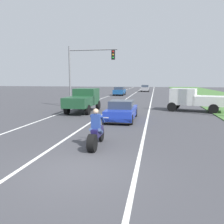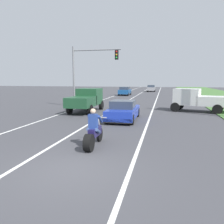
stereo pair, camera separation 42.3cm
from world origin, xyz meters
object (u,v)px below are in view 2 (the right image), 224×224
object	(u,v)px
sports_car_blue	(123,111)
pickup_truck_left_lane_dark_green	(86,99)
pickup_truck_right_shoulder_white	(198,99)
traffic_light_mast_near	(88,67)
distant_car_further_ahead	(151,88)
motorcycle_with_rider	(93,133)
distant_car_far_ahead	(125,91)

from	to	relation	value
sports_car_blue	pickup_truck_left_lane_dark_green	distance (m)	5.16
pickup_truck_left_lane_dark_green	pickup_truck_right_shoulder_white	size ratio (longest dim) A/B	0.93
traffic_light_mast_near	distant_car_further_ahead	bearing A→B (deg)	81.89
motorcycle_with_rider	distant_car_far_ahead	distance (m)	31.38
traffic_light_mast_near	distant_car_further_ahead	world-z (taller)	traffic_light_mast_near
motorcycle_with_rider	pickup_truck_left_lane_dark_green	world-z (taller)	pickup_truck_left_lane_dark_green
motorcycle_with_rider	traffic_light_mast_near	size ratio (longest dim) A/B	0.37
pickup_truck_left_lane_dark_green	traffic_light_mast_near	size ratio (longest dim) A/B	0.80
traffic_light_mast_near	distant_car_far_ahead	world-z (taller)	traffic_light_mast_near
distant_car_far_ahead	pickup_truck_left_lane_dark_green	bearing A→B (deg)	-89.65
sports_car_blue	distant_car_further_ahead	xyz separation A→B (m)	(-0.12, 38.31, 0.14)
motorcycle_with_rider	distant_car_further_ahead	size ratio (longest dim) A/B	0.55
distant_car_further_ahead	distant_car_far_ahead	bearing A→B (deg)	-105.62
traffic_light_mast_near	distant_car_further_ahead	size ratio (longest dim) A/B	1.50
distant_car_further_ahead	motorcycle_with_rider	bearing A→B (deg)	-89.98
motorcycle_with_rider	distant_car_far_ahead	world-z (taller)	motorcycle_with_rider
motorcycle_with_rider	sports_car_blue	distance (m)	6.61
distant_car_further_ahead	sports_car_blue	bearing A→B (deg)	-89.82
pickup_truck_left_lane_dark_green	traffic_light_mast_near	world-z (taller)	traffic_light_mast_near
sports_car_blue	distant_car_far_ahead	size ratio (longest dim) A/B	1.08
pickup_truck_left_lane_dark_green	distant_car_further_ahead	xyz separation A→B (m)	(3.72, 34.90, -0.33)
traffic_light_mast_near	distant_car_further_ahead	xyz separation A→B (m)	(4.54, 31.84, -3.24)
sports_car_blue	distant_car_further_ahead	bearing A→B (deg)	90.18
traffic_light_mast_near	distant_car_far_ahead	size ratio (longest dim) A/B	1.50
pickup_truck_left_lane_dark_green	sports_car_blue	bearing A→B (deg)	-41.59
pickup_truck_left_lane_dark_green	traffic_light_mast_near	distance (m)	4.30
sports_car_blue	distant_car_far_ahead	world-z (taller)	distant_car_far_ahead
pickup_truck_left_lane_dark_green	distant_car_further_ahead	world-z (taller)	pickup_truck_left_lane_dark_green
sports_car_blue	pickup_truck_right_shoulder_white	size ratio (longest dim) A/B	0.84
motorcycle_with_rider	pickup_truck_left_lane_dark_green	size ratio (longest dim) A/B	0.46
motorcycle_with_rider	traffic_light_mast_near	xyz separation A→B (m)	(-4.56, 13.08, 3.42)
pickup_truck_right_shoulder_white	distant_car_far_ahead	xyz separation A→B (m)	(-9.58, 19.05, -0.33)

